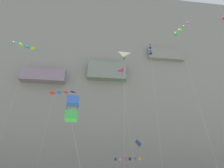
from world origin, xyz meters
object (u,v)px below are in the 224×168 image
object	(u,v)px
kite_windsock_low_left	(28,47)
kite_box_low_right	(72,109)
kite_banner_mid_right	(128,160)
kite_delta_high_center	(124,76)
kite_delta_upper_left	(123,61)
kite_diamond_mid_center	(139,145)
kite_windsock_upper_mid	(180,31)
kite_windsock_front_field	(59,92)
kite_windsock_high_left	(150,51)

from	to	relation	value
kite_windsock_low_left	kite_box_low_right	xyz separation A→B (m)	(15.85, -26.34, -25.87)
kite_banner_mid_right	kite_delta_high_center	bearing A→B (deg)	-104.21
kite_delta_high_center	kite_delta_upper_left	bearing A→B (deg)	-100.55
kite_delta_high_center	kite_diamond_mid_center	distance (m)	15.21
kite_banner_mid_right	kite_windsock_low_left	bearing A→B (deg)	175.73
kite_windsock_upper_mid	kite_banner_mid_right	size ratio (longest dim) A/B	4.62
kite_delta_high_center	kite_diamond_mid_center	size ratio (longest dim) A/B	2.20
kite_windsock_low_left	kite_banner_mid_right	size ratio (longest dim) A/B	4.93
kite_diamond_mid_center	kite_windsock_front_field	bearing A→B (deg)	176.19
kite_delta_high_center	kite_windsock_high_left	bearing A→B (deg)	-30.03
kite_windsock_high_left	kite_delta_upper_left	world-z (taller)	kite_windsock_high_left
kite_banner_mid_right	kite_box_low_right	bearing A→B (deg)	-111.53
kite_windsock_low_left	kite_windsock_front_field	world-z (taller)	kite_windsock_low_left
kite_windsock_front_field	kite_windsock_upper_mid	bearing A→B (deg)	-25.66
kite_box_low_right	kite_delta_upper_left	world-z (taller)	kite_delta_upper_left
kite_box_low_right	kite_delta_upper_left	bearing A→B (deg)	57.44
kite_box_low_right	kite_diamond_mid_center	distance (m)	27.89
kite_delta_upper_left	kite_banner_mid_right	bearing A→B (deg)	78.18
kite_windsock_high_left	kite_diamond_mid_center	size ratio (longest dim) A/B	2.62
kite_box_low_right	kite_delta_high_center	bearing A→B (deg)	66.79
kite_windsock_low_left	kite_diamond_mid_center	distance (m)	37.47
kite_box_low_right	kite_delta_upper_left	size ratio (longest dim) A/B	0.44
kite_delta_high_center	kite_banner_mid_right	bearing A→B (deg)	75.79
kite_windsock_low_left	kite_box_low_right	world-z (taller)	kite_windsock_low_left
kite_windsock_high_left	kite_windsock_upper_mid	xyz separation A→B (m)	(6.12, -2.88, 3.97)
kite_windsock_low_left	kite_windsock_front_field	distance (m)	15.99
kite_windsock_low_left	kite_delta_high_center	xyz separation A→B (m)	(24.29, -6.66, -10.98)
kite_box_low_right	kite_diamond_mid_center	bearing A→B (deg)	63.79
kite_delta_upper_left	kite_box_low_right	bearing A→B (deg)	-122.56
kite_windsock_low_left	kite_banner_mid_right	world-z (taller)	kite_windsock_low_left
kite_windsock_low_left	kite_box_low_right	distance (m)	40.18
kite_box_low_right	kite_diamond_mid_center	size ratio (longest dim) A/B	0.88
kite_box_low_right	kite_banner_mid_right	xyz separation A→B (m)	(9.64, 24.43, -1.87)
kite_windsock_high_left	kite_windsock_front_field	bearing A→B (deg)	154.18
kite_windsock_high_left	kite_delta_upper_left	xyz separation A→B (m)	(-7.29, -5.89, -7.23)
kite_banner_mid_right	kite_windsock_front_field	bearing A→B (deg)	173.52
kite_windsock_high_left	kite_diamond_mid_center	xyz separation A→B (m)	(-1.72, 8.56, -18.58)
kite_windsock_front_field	kite_banner_mid_right	bearing A→B (deg)	-6.48
kite_windsock_high_left	kite_delta_high_center	bearing A→B (deg)	149.97
kite_windsock_front_field	kite_diamond_mid_center	xyz separation A→B (m)	(18.52, -1.23, -11.94)
kite_diamond_mid_center	kite_banner_mid_right	size ratio (longest dim) A/B	1.54
kite_banner_mid_right	kite_delta_upper_left	size ratio (longest dim) A/B	0.33
kite_windsock_high_left	kite_delta_upper_left	bearing A→B (deg)	-141.05
kite_delta_high_center	kite_windsock_upper_mid	world-z (taller)	kite_windsock_upper_mid
kite_windsock_high_left	kite_windsock_upper_mid	bearing A→B (deg)	-25.16
kite_windsock_low_left	kite_delta_upper_left	size ratio (longest dim) A/B	1.62
kite_windsock_upper_mid	kite_delta_high_center	bearing A→B (deg)	152.46
kite_delta_upper_left	kite_windsock_low_left	bearing A→B (deg)	145.04
kite_windsock_high_left	kite_banner_mid_right	xyz separation A→B (m)	(-4.39, 7.99, -21.64)
kite_delta_upper_left	kite_windsock_upper_mid	bearing A→B (deg)	12.68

